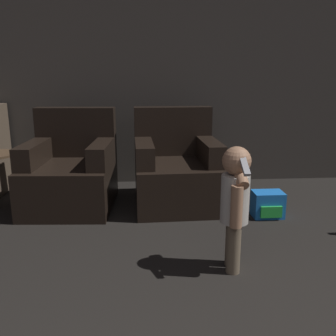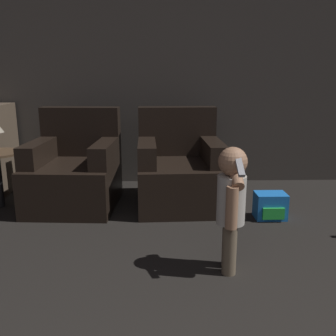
% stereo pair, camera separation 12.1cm
% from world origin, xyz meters
% --- Properties ---
extents(wall_back, '(8.40, 0.05, 2.60)m').
position_xyz_m(wall_back, '(0.00, 4.50, 1.30)').
color(wall_back, '#423D38').
rests_on(wall_back, ground_plane).
extents(armchair_left, '(0.82, 0.90, 0.90)m').
position_xyz_m(armchair_left, '(-0.96, 3.70, 0.32)').
color(armchair_left, black).
rests_on(armchair_left, ground_plane).
extents(armchair_right, '(0.80, 0.88, 0.90)m').
position_xyz_m(armchair_right, '(0.03, 3.70, 0.32)').
color(armchair_right, black).
rests_on(armchair_right, ground_plane).
extents(person_toddler, '(0.18, 0.32, 0.80)m').
position_xyz_m(person_toddler, '(0.28, 2.40, 0.47)').
color(person_toddler, brown).
rests_on(person_toddler, ground_plane).
extents(toy_backpack, '(0.26, 0.21, 0.23)m').
position_xyz_m(toy_backpack, '(0.80, 3.28, 0.11)').
color(toy_backpack, blue).
rests_on(toy_backpack, ground_plane).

